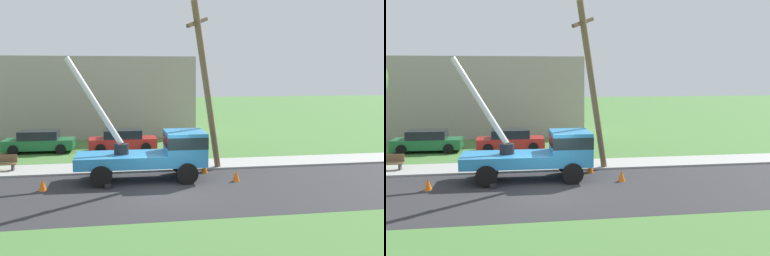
# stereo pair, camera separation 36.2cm
# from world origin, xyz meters

# --- Properties ---
(ground_plane) EXTENTS (120.00, 120.00, 0.00)m
(ground_plane) POSITION_xyz_m (0.00, 12.00, 0.00)
(ground_plane) COLOR #477538
(road_asphalt) EXTENTS (80.00, 8.02, 0.01)m
(road_asphalt) POSITION_xyz_m (0.00, 0.00, 0.00)
(road_asphalt) COLOR #2B2B2D
(road_asphalt) RESTS_ON ground
(sidewalk_strip) EXTENTS (80.00, 2.62, 0.10)m
(sidewalk_strip) POSITION_xyz_m (0.00, 5.32, 0.05)
(sidewalk_strip) COLOR #9E9E99
(sidewalk_strip) RESTS_ON ground
(utility_truck) EXTENTS (6.76, 3.21, 5.98)m
(utility_truck) POSITION_xyz_m (-0.00, 2.41, 1.41)
(utility_truck) COLOR #2D84C6
(utility_truck) RESTS_ON ground
(leaning_utility_pole) EXTENTS (2.35, 2.53, 8.74)m
(leaning_utility_pole) POSITION_xyz_m (2.60, 3.47, 4.48)
(leaning_utility_pole) COLOR brown
(leaning_utility_pole) RESTS_ON ground
(traffic_cone_ahead) EXTENTS (0.36, 0.36, 0.56)m
(traffic_cone_ahead) POSITION_xyz_m (3.63, 1.34, 0.28)
(traffic_cone_ahead) COLOR orange
(traffic_cone_ahead) RESTS_ON ground
(traffic_cone_behind) EXTENTS (0.36, 0.36, 0.56)m
(traffic_cone_behind) POSITION_xyz_m (-5.29, 1.14, 0.28)
(traffic_cone_behind) COLOR orange
(traffic_cone_behind) RESTS_ON ground
(traffic_cone_curbside) EXTENTS (0.36, 0.36, 0.56)m
(traffic_cone_curbside) POSITION_xyz_m (2.49, 3.39, 0.28)
(traffic_cone_curbside) COLOR orange
(traffic_cone_curbside) RESTS_ON ground
(parked_sedan_green) EXTENTS (4.46, 2.12, 1.42)m
(parked_sedan_green) POSITION_xyz_m (-6.86, 11.21, 0.71)
(parked_sedan_green) COLOR #1E6638
(parked_sedan_green) RESTS_ON ground
(parked_sedan_red) EXTENTS (4.40, 2.02, 1.42)m
(parked_sedan_red) POSITION_xyz_m (-1.48, 10.81, 0.71)
(parked_sedan_red) COLOR #B21E1E
(parked_sedan_red) RESTS_ON ground
(park_bench) EXTENTS (1.60, 0.45, 0.90)m
(park_bench) POSITION_xyz_m (-7.95, 5.38, 0.46)
(park_bench) COLOR brown
(park_bench) RESTS_ON ground
(lowrise_building_backdrop) EXTENTS (18.00, 6.00, 6.40)m
(lowrise_building_backdrop) POSITION_xyz_m (-4.52, 19.31, 3.20)
(lowrise_building_backdrop) COLOR #A5998C
(lowrise_building_backdrop) RESTS_ON ground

